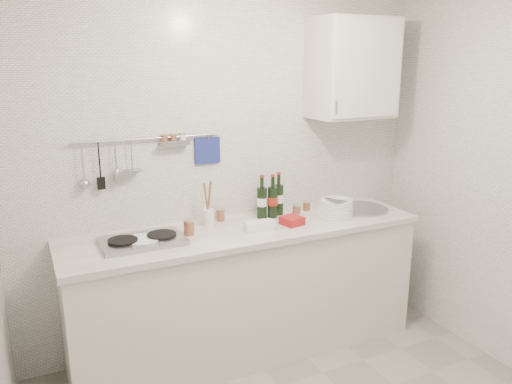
{
  "coord_description": "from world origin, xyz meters",
  "views": [
    {
      "loc": [
        -1.32,
        -1.79,
        2.0
      ],
      "look_at": [
        -0.03,
        0.9,
        1.22
      ],
      "focal_mm": 35.0,
      "sensor_mm": 36.0,
      "label": 1
    }
  ],
  "objects_px": {
    "wine_bottles": "(271,196)",
    "utensil_crock": "(208,215)",
    "plate_stack_sink": "(335,208)",
    "plate_stack_hob": "(142,241)",
    "wall_cabinet": "(353,68)"
  },
  "relations": [
    {
      "from": "plate_stack_hob",
      "to": "wine_bottles",
      "type": "height_order",
      "value": "wine_bottles"
    },
    {
      "from": "wall_cabinet",
      "to": "plate_stack_hob",
      "type": "xyz_separation_m",
      "value": [
        -1.61,
        -0.13,
        -1.01
      ]
    },
    {
      "from": "wine_bottles",
      "to": "utensil_crock",
      "type": "bearing_deg",
      "value": 179.45
    },
    {
      "from": "plate_stack_hob",
      "to": "wine_bottles",
      "type": "distance_m",
      "value": 0.99
    },
    {
      "from": "wall_cabinet",
      "to": "plate_stack_hob",
      "type": "distance_m",
      "value": 1.91
    },
    {
      "from": "plate_stack_hob",
      "to": "wine_bottles",
      "type": "xyz_separation_m",
      "value": [
        0.97,
        0.16,
        0.14
      ]
    },
    {
      "from": "plate_stack_sink",
      "to": "wine_bottles",
      "type": "xyz_separation_m",
      "value": [
        -0.43,
        0.18,
        0.1
      ]
    },
    {
      "from": "plate_stack_hob",
      "to": "plate_stack_sink",
      "type": "xyz_separation_m",
      "value": [
        1.4,
        -0.02,
        0.04
      ]
    },
    {
      "from": "plate_stack_sink",
      "to": "wall_cabinet",
      "type": "bearing_deg",
      "value": 36.42
    },
    {
      "from": "wine_bottles",
      "to": "plate_stack_sink",
      "type": "bearing_deg",
      "value": -22.95
    },
    {
      "from": "wall_cabinet",
      "to": "wine_bottles",
      "type": "relative_size",
      "value": 2.26
    },
    {
      "from": "wine_bottles",
      "to": "utensil_crock",
      "type": "xyz_separation_m",
      "value": [
        -0.48,
        0.0,
        -0.08
      ]
    },
    {
      "from": "wall_cabinet",
      "to": "utensil_crock",
      "type": "relative_size",
      "value": 2.23
    },
    {
      "from": "plate_stack_hob",
      "to": "plate_stack_sink",
      "type": "bearing_deg",
      "value": -0.92
    },
    {
      "from": "plate_stack_hob",
      "to": "wine_bottles",
      "type": "relative_size",
      "value": 0.73
    }
  ]
}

